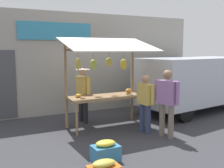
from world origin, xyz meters
TOP-DOWN VIEW (x-y plane):
  - ground_plane at (0.00, 0.00)m, footprint 40.00×40.00m
  - street_backdrop at (0.07, -2.20)m, footprint 9.00×0.30m
  - market_stall at (-0.01, -0.03)m, footprint 2.50×1.46m
  - vendor_with_sunhat at (0.43, -0.75)m, footprint 0.42×0.69m
  - shopper_in_grey_tee at (-0.90, 1.50)m, footprint 0.33×0.69m
  - shopper_in_striped_shirt at (-0.66, 0.91)m, footprint 0.26×0.66m
  - parked_van at (-3.52, -0.41)m, footprint 4.62×2.47m
  - produce_crate_side at (1.07, 2.14)m, footprint 0.53×0.36m

SIDE VIEW (x-z plane):
  - ground_plane at x=0.00m, z-range 0.00..0.00m
  - produce_crate_side at x=1.07m, z-range -0.02..0.40m
  - shopper_in_striped_shirt at x=-0.66m, z-range 0.10..1.62m
  - vendor_with_sunhat at x=0.43m, z-range 0.15..1.77m
  - shopper_in_grey_tee at x=-0.90m, z-range 0.14..1.81m
  - parked_van at x=-3.52m, z-range 0.18..2.06m
  - market_stall at x=-0.01m, z-range 0.30..2.80m
  - street_backdrop at x=0.07m, z-range 0.00..3.40m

